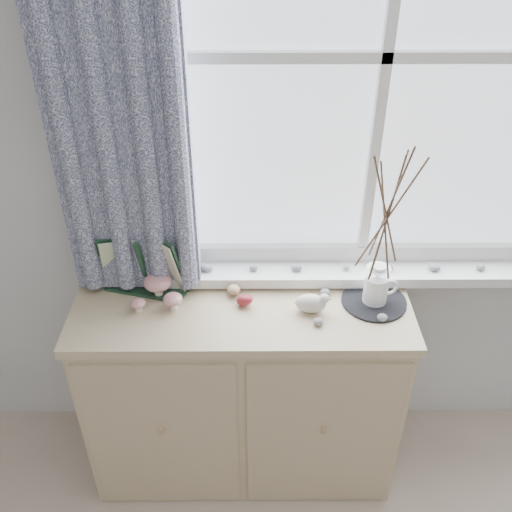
{
  "coord_description": "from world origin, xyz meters",
  "views": [
    {
      "loc": [
        -0.11,
        0.21,
        2.14
      ],
      "look_at": [
        -0.1,
        1.7,
        1.1
      ],
      "focal_mm": 40.0,
      "sensor_mm": 36.0,
      "label": 1
    }
  ],
  "objects_px": {
    "sideboard": "(243,389)",
    "twig_pitcher": "(388,212)",
    "botanical_book": "(142,268)",
    "toadstool_cluster": "(159,289)"
  },
  "relations": [
    {
      "from": "sideboard",
      "to": "toadstool_cluster",
      "type": "bearing_deg",
      "value": 173.16
    },
    {
      "from": "sideboard",
      "to": "twig_pitcher",
      "type": "distance_m",
      "value": 0.93
    },
    {
      "from": "botanical_book",
      "to": "toadstool_cluster",
      "type": "bearing_deg",
      "value": -18.35
    },
    {
      "from": "sideboard",
      "to": "botanical_book",
      "type": "relative_size",
      "value": 3.52
    },
    {
      "from": "sideboard",
      "to": "twig_pitcher",
      "type": "xyz_separation_m",
      "value": [
        0.47,
        0.02,
        0.8
      ]
    },
    {
      "from": "botanical_book",
      "to": "sideboard",
      "type": "bearing_deg",
      "value": 3.35
    },
    {
      "from": "sideboard",
      "to": "botanical_book",
      "type": "bearing_deg",
      "value": 168.24
    },
    {
      "from": "twig_pitcher",
      "to": "botanical_book",
      "type": "bearing_deg",
      "value": 167.16
    },
    {
      "from": "sideboard",
      "to": "twig_pitcher",
      "type": "bearing_deg",
      "value": 2.99
    },
    {
      "from": "sideboard",
      "to": "toadstool_cluster",
      "type": "height_order",
      "value": "toadstool_cluster"
    }
  ]
}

